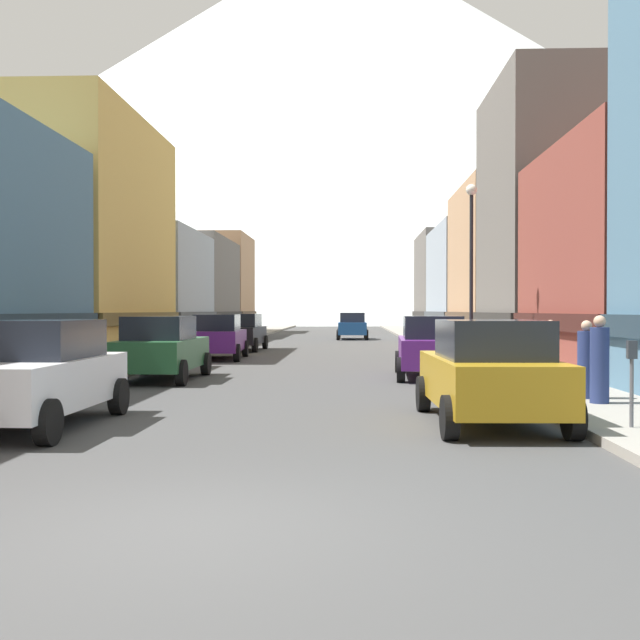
{
  "coord_description": "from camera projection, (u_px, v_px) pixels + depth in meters",
  "views": [
    {
      "loc": [
        1.43,
        -6.79,
        1.94
      ],
      "look_at": [
        -0.43,
        41.24,
        1.33
      ],
      "focal_mm": 43.23,
      "sensor_mm": 36.0,
      "label": 1
    }
  ],
  "objects": [
    {
      "name": "sidewalk_left",
      "position": [
        209.0,
        344.0,
        42.08
      ],
      "size": [
        2.5,
        100.0,
        0.15
      ],
      "primitive_type": "cube",
      "color": "gray",
      "rests_on": "ground"
    },
    {
      "name": "ground_plane",
      "position": [
        189.0,
        528.0,
        6.86
      ],
      "size": [
        400.0,
        400.0,
        0.0
      ],
      "primitive_type": "plane",
      "color": "#424242"
    },
    {
      "name": "car_left_0",
      "position": [
        34.0,
        373.0,
        12.75
      ],
      "size": [
        2.09,
        4.41,
        1.78
      ],
      "color": "silver",
      "rests_on": "ground"
    },
    {
      "name": "car_left_2",
      "position": [
        218.0,
        337.0,
        30.51
      ],
      "size": [
        2.21,
        4.47,
        1.78
      ],
      "color": "#591E72",
      "rests_on": "ground"
    },
    {
      "name": "pedestrian_2",
      "position": [
        586.0,
        363.0,
        15.66
      ],
      "size": [
        0.36,
        0.36,
        1.59
      ],
      "color": "navy",
      "rests_on": "sidewalk_right"
    },
    {
      "name": "storefront_left_2",
      "position": [
        67.0,
        241.0,
        33.51
      ],
      "size": [
        7.11,
        12.1,
        10.28
      ],
      "color": "#D8B259",
      "rests_on": "ground"
    },
    {
      "name": "pedestrian_1",
      "position": [
        550.0,
        355.0,
        18.5
      ],
      "size": [
        0.36,
        0.36,
        1.56
      ],
      "color": "navy",
      "rests_on": "sidewalk_right"
    },
    {
      "name": "storefront_right_2",
      "position": [
        582.0,
        224.0,
        32.47
      ],
      "size": [
        7.72,
        8.74,
        11.53
      ],
      "color": "#66605B",
      "rests_on": "ground"
    },
    {
      "name": "car_left_3",
      "position": [
        241.0,
        332.0,
        37.13
      ],
      "size": [
        2.18,
        4.46,
        1.78
      ],
      "color": "black",
      "rests_on": "ground"
    },
    {
      "name": "pedestrian_0",
      "position": [
        600.0,
        363.0,
        14.84
      ],
      "size": [
        0.36,
        0.36,
        1.7
      ],
      "color": "navy",
      "rests_on": "sidewalk_right"
    },
    {
      "name": "storefront_right_5",
      "position": [
        455.0,
        285.0,
        67.01
      ],
      "size": [
        6.52,
        11.48,
        8.58
      ],
      "color": "#66605B",
      "rests_on": "ground"
    },
    {
      "name": "car_driving_0",
      "position": [
        352.0,
        326.0,
        51.41
      ],
      "size": [
        2.06,
        4.4,
        1.78
      ],
      "color": "#19478C",
      "rests_on": "ground"
    },
    {
      "name": "sidewalk_right",
      "position": [
        439.0,
        345.0,
        41.59
      ],
      "size": [
        2.5,
        100.0,
        0.15
      ],
      "primitive_type": "cube",
      "color": "gray",
      "rests_on": "ground"
    },
    {
      "name": "storefront_right_4",
      "position": [
        496.0,
        284.0,
        54.65
      ],
      "size": [
        8.88,
        12.96,
        7.88
      ],
      "color": "#99A5B2",
      "rests_on": "ground"
    },
    {
      "name": "parking_meter_near",
      "position": [
        632.0,
        371.0,
        11.78
      ],
      "size": [
        0.14,
        0.1,
        1.33
      ],
      "color": "#595960",
      "rests_on": "sidewalk_right"
    },
    {
      "name": "storefront_left_3",
      "position": [
        141.0,
        289.0,
        45.47
      ],
      "size": [
        7.15,
        10.73,
        6.62
      ],
      "color": "#99A5B2",
      "rests_on": "ground"
    },
    {
      "name": "mountain_backdrop",
      "position": [
        340.0,
        123.0,
        265.88
      ],
      "size": [
        349.15,
        349.15,
        133.18
      ],
      "primitive_type": "cone",
      "color": "silver",
      "rests_on": "ground"
    },
    {
      "name": "storefront_left_5",
      "position": [
        206.0,
        286.0,
        67.89
      ],
      "size": [
        7.86,
        9.27,
        8.53
      ],
      "color": "tan",
      "rests_on": "ground"
    },
    {
      "name": "streetlamp_right",
      "position": [
        471.0,
        247.0,
        24.81
      ],
      "size": [
        0.36,
        0.36,
        5.86
      ],
      "color": "black",
      "rests_on": "sidewalk_right"
    },
    {
      "name": "car_right_1",
      "position": [
        432.0,
        346.0,
        22.2
      ],
      "size": [
        2.24,
        4.48,
        1.78
      ],
      "color": "#591E72",
      "rests_on": "ground"
    },
    {
      "name": "car_left_1",
      "position": [
        161.0,
        348.0,
        21.34
      ],
      "size": [
        2.07,
        4.41,
        1.78
      ],
      "color": "#265933",
      "rests_on": "ground"
    },
    {
      "name": "car_right_0",
      "position": [
        490.0,
        372.0,
        13.04
      ],
      "size": [
        2.15,
        4.44,
        1.78
      ],
      "color": "#B28419",
      "rests_on": "ground"
    },
    {
      "name": "storefront_left_4",
      "position": [
        171.0,
        290.0,
        56.86
      ],
      "size": [
        8.93,
        11.86,
        7.21
      ],
      "color": "#66605B",
      "rests_on": "ground"
    },
    {
      "name": "storefront_right_3",
      "position": [
        525.0,
        269.0,
        42.34
      ],
      "size": [
        7.43,
        10.66,
        8.75
      ],
      "color": "tan",
      "rests_on": "ground"
    }
  ]
}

